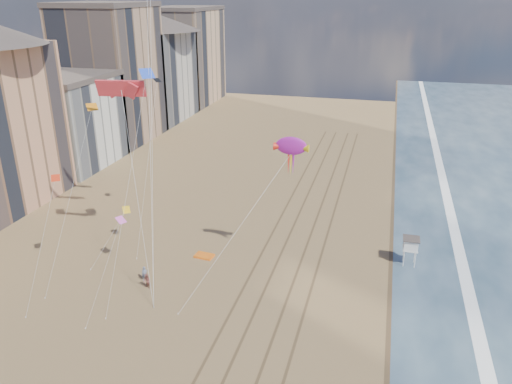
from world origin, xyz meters
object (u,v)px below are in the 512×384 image
Objects in this scene: lifeguard_stand at (411,244)px; kite_flyer_a at (145,274)px; grounded_kite at (204,256)px; kite_flyer_b at (147,281)px; show_kite at (291,146)px.

kite_flyer_a is (-29.44, -11.70, -1.85)m from lifeguard_stand.
grounded_kite is 8.41m from kite_flyer_a.
kite_flyer_b is (-28.41, -13.14, -1.83)m from lifeguard_stand.
lifeguard_stand is at bearing 17.43° from grounded_kite.
lifeguard_stand is 1.94× the size of kite_flyer_b.
lifeguard_stand is at bearing -4.31° from kite_flyer_a.
show_kite is 21.96m from kite_flyer_b.
grounded_kite is 1.30× the size of kite_flyer_a.
lifeguard_stand reaches higher than grounded_kite.
lifeguard_stand is 25.36m from grounded_kite.
lifeguard_stand is 0.17× the size of show_kite.
show_kite reaches higher than kite_flyer_b.
show_kite is (10.88, -0.86, 15.43)m from grounded_kite.
show_kite is at bearing -158.05° from lifeguard_stand.
grounded_kite is at bearing 175.46° from show_kite.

